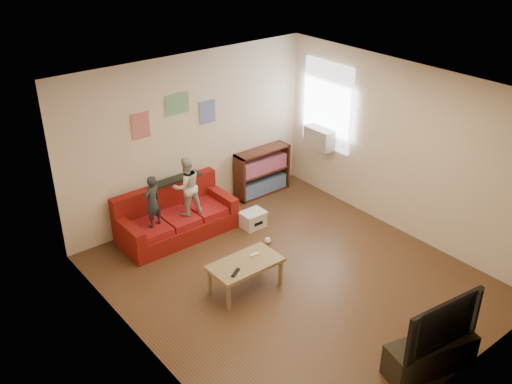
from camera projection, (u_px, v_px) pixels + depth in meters
room_shell at (294, 194)px, 7.39m from camera, size 4.52×5.02×2.72m
sofa at (175, 218)px, 8.97m from camera, size 1.83×0.84×0.81m
child_a at (152, 202)px, 8.37m from camera, size 0.34×0.27×0.82m
child_b at (187, 186)px, 8.67m from camera, size 0.50×0.41×0.95m
coffee_table at (245, 266)px, 7.63m from camera, size 0.98×0.54×0.44m
remote at (236, 273)px, 7.37m from camera, size 0.19×0.14×0.02m
game_controller at (255, 255)px, 7.74m from camera, size 0.14×0.05×0.03m
bookshelf at (262, 174)px, 10.17m from camera, size 1.05×0.32×0.84m
window at (327, 105)px, 9.63m from camera, size 0.04×1.08×1.48m
ac_unit at (320, 138)px, 9.82m from camera, size 0.28×0.55×0.35m
artwork_left at (141, 126)px, 8.46m from camera, size 0.30×0.01×0.40m
artwork_center at (177, 104)px, 8.72m from camera, size 0.42×0.01×0.32m
artwork_right at (208, 112)px, 9.14m from camera, size 0.30×0.01×0.38m
file_box at (253, 219)px, 9.21m from camera, size 0.39×0.30×0.27m
tv_stand at (430, 355)px, 6.40m from camera, size 1.13×0.62×0.40m
television at (437, 319)px, 6.16m from camera, size 1.08×0.27×0.62m
tissue at (268, 240)px, 8.80m from camera, size 0.11×0.11×0.11m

